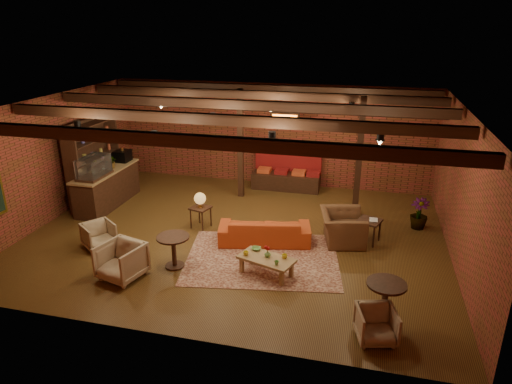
% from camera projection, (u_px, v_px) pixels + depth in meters
% --- Properties ---
extents(floor, '(10.00, 10.00, 0.00)m').
position_uv_depth(floor, '(236.00, 234.00, 11.32)').
color(floor, '#3A210E').
rests_on(floor, ground).
extents(ceiling, '(10.00, 8.00, 0.02)m').
position_uv_depth(ceiling, '(234.00, 105.00, 10.19)').
color(ceiling, black).
rests_on(ceiling, wall_back).
extents(wall_back, '(10.00, 0.02, 3.20)m').
position_uv_depth(wall_back, '(271.00, 135.00, 14.39)').
color(wall_back, brown).
rests_on(wall_back, ground).
extents(wall_front, '(10.00, 0.02, 3.20)m').
position_uv_depth(wall_front, '(163.00, 251.00, 7.13)').
color(wall_front, brown).
rests_on(wall_front, ground).
extents(wall_left, '(0.02, 8.00, 3.20)m').
position_uv_depth(wall_left, '(51.00, 159.00, 11.89)').
color(wall_left, brown).
rests_on(wall_left, ground).
extents(wall_right, '(0.02, 8.00, 3.20)m').
position_uv_depth(wall_right, '(462.00, 191.00, 9.63)').
color(wall_right, brown).
rests_on(wall_right, ground).
extents(ceiling_beams, '(9.80, 6.40, 0.22)m').
position_uv_depth(ceiling_beams, '(234.00, 111.00, 10.24)').
color(ceiling_beams, black).
rests_on(ceiling_beams, ceiling).
extents(ceiling_pipe, '(9.60, 0.12, 0.12)m').
position_uv_depth(ceiling_pipe, '(252.00, 108.00, 11.77)').
color(ceiling_pipe, black).
rests_on(ceiling_pipe, ceiling).
extents(post_left, '(0.16, 0.16, 3.20)m').
position_uv_depth(post_left, '(241.00, 144.00, 13.25)').
color(post_left, black).
rests_on(post_left, ground).
extents(post_right, '(0.16, 0.16, 3.20)m').
position_uv_depth(post_right, '(359.00, 158.00, 11.94)').
color(post_right, black).
rests_on(post_right, ground).
extents(service_counter, '(0.80, 2.50, 1.60)m').
position_uv_depth(service_counter, '(106.00, 178.00, 12.88)').
color(service_counter, black).
rests_on(service_counter, ground).
extents(plant_counter, '(0.35, 0.39, 0.30)m').
position_uv_depth(plant_counter, '(112.00, 162.00, 12.89)').
color(plant_counter, '#337F33').
rests_on(plant_counter, service_counter).
extents(shelving_hutch, '(0.52, 2.00, 2.40)m').
position_uv_depth(shelving_hutch, '(94.00, 163.00, 12.92)').
color(shelving_hutch, black).
rests_on(shelving_hutch, ground).
extents(banquette, '(2.10, 0.70, 1.00)m').
position_uv_depth(banquette, '(286.00, 173.00, 14.23)').
color(banquette, maroon).
rests_on(banquette, ground).
extents(service_sign, '(0.86, 0.06, 0.30)m').
position_uv_depth(service_sign, '(285.00, 118.00, 13.17)').
color(service_sign, orange).
rests_on(service_sign, ceiling).
extents(ceiling_spotlights, '(6.40, 4.40, 0.28)m').
position_uv_depth(ceiling_spotlights, '(234.00, 120.00, 10.31)').
color(ceiling_spotlights, black).
rests_on(ceiling_spotlights, ceiling).
extents(rug, '(3.74, 3.10, 0.01)m').
position_uv_depth(rug, '(262.00, 258.00, 10.18)').
color(rug, maroon).
rests_on(rug, floor).
extents(sofa, '(2.29, 1.28, 0.63)m').
position_uv_depth(sofa, '(265.00, 230.00, 10.83)').
color(sofa, '#B53F19').
rests_on(sofa, floor).
extents(coffee_table, '(1.28, 0.91, 0.65)m').
position_uv_depth(coffee_table, '(266.00, 259.00, 9.43)').
color(coffee_table, olive).
rests_on(coffee_table, floor).
extents(side_table_lamp, '(0.56, 0.56, 0.94)m').
position_uv_depth(side_table_lamp, '(200.00, 201.00, 11.47)').
color(side_table_lamp, black).
rests_on(side_table_lamp, floor).
extents(round_table_left, '(0.69, 0.69, 0.72)m').
position_uv_depth(round_table_left, '(174.00, 246.00, 9.68)').
color(round_table_left, black).
rests_on(round_table_left, floor).
extents(armchair_a, '(0.88, 0.89, 0.67)m').
position_uv_depth(armchair_a, '(99.00, 234.00, 10.57)').
color(armchair_a, beige).
rests_on(armchair_a, floor).
extents(armchair_b, '(0.98, 0.94, 0.83)m').
position_uv_depth(armchair_b, '(121.00, 260.00, 9.29)').
color(armchair_b, beige).
rests_on(armchair_b, floor).
extents(armchair_right, '(0.97, 1.28, 1.00)m').
position_uv_depth(armchair_right, '(343.00, 222.00, 10.79)').
color(armchair_right, brown).
rests_on(armchair_right, floor).
extents(side_table_book, '(0.65, 0.65, 0.59)m').
position_uv_depth(side_table_book, '(369.00, 222.00, 10.76)').
color(side_table_book, black).
rests_on(side_table_book, floor).
extents(round_table_right, '(0.68, 0.68, 0.80)m').
position_uv_depth(round_table_right, '(385.00, 297.00, 7.83)').
color(round_table_right, black).
rests_on(round_table_right, floor).
extents(armchair_far, '(0.76, 0.73, 0.64)m').
position_uv_depth(armchair_far, '(376.00, 323.00, 7.49)').
color(armchair_far, beige).
rests_on(armchair_far, floor).
extents(plant_tall, '(1.72, 1.72, 2.40)m').
position_uv_depth(plant_tall, '(423.00, 184.00, 11.25)').
color(plant_tall, '#4C7F4C').
rests_on(plant_tall, floor).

